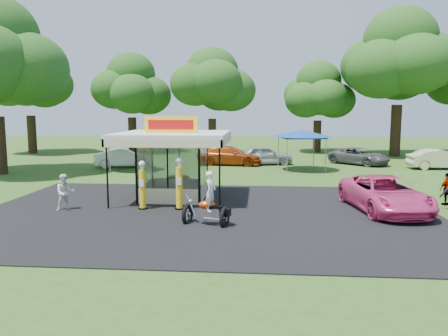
{
  "coord_description": "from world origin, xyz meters",
  "views": [
    {
      "loc": [
        2.31,
        -16.52,
        4.47
      ],
      "look_at": [
        0.62,
        4.0,
        1.74
      ],
      "focal_mm": 35.0,
      "sensor_mm": 36.0,
      "label": 1
    }
  ],
  "objects_px": {
    "gas_station_kiosk": "(174,164)",
    "bg_car_e": "(439,159)",
    "gas_pump_right": "(179,185)",
    "spectator_east_b": "(448,189)",
    "bg_car_d": "(359,156)",
    "gas_pump_left": "(142,186)",
    "pink_sedan": "(385,194)",
    "motorcycle": "(209,204)",
    "bg_car_b": "(230,156)",
    "kiosk_car": "(182,182)",
    "tent_west": "(126,137)",
    "spectator_west": "(65,192)",
    "tent_east": "(301,134)",
    "bg_car_a": "(123,158)",
    "bg_car_c": "(264,155)"
  },
  "relations": [
    {
      "from": "pink_sedan",
      "to": "tent_east",
      "type": "bearing_deg",
      "value": 92.02
    },
    {
      "from": "bg_car_e",
      "to": "gas_pump_right",
      "type": "bearing_deg",
      "value": 128.28
    },
    {
      "from": "gas_pump_right",
      "to": "bg_car_b",
      "type": "distance_m",
      "value": 16.62
    },
    {
      "from": "pink_sedan",
      "to": "bg_car_c",
      "type": "height_order",
      "value": "bg_car_c"
    },
    {
      "from": "gas_station_kiosk",
      "to": "bg_car_e",
      "type": "distance_m",
      "value": 22.14
    },
    {
      "from": "gas_station_kiosk",
      "to": "bg_car_d",
      "type": "xyz_separation_m",
      "value": [
        12.53,
        15.29,
        -1.08
      ]
    },
    {
      "from": "kiosk_car",
      "to": "tent_west",
      "type": "relative_size",
      "value": 0.71
    },
    {
      "from": "pink_sedan",
      "to": "tent_east",
      "type": "distance_m",
      "value": 13.64
    },
    {
      "from": "gas_station_kiosk",
      "to": "bg_car_b",
      "type": "relative_size",
      "value": 1.01
    },
    {
      "from": "spectator_west",
      "to": "tent_west",
      "type": "bearing_deg",
      "value": 62.92
    },
    {
      "from": "gas_station_kiosk",
      "to": "bg_car_d",
      "type": "bearing_deg",
      "value": 50.66
    },
    {
      "from": "bg_car_e",
      "to": "spectator_east_b",
      "type": "bearing_deg",
      "value": 156.81
    },
    {
      "from": "gas_station_kiosk",
      "to": "tent_east",
      "type": "relative_size",
      "value": 1.24
    },
    {
      "from": "spectator_east_b",
      "to": "kiosk_car",
      "type": "bearing_deg",
      "value": -34.79
    },
    {
      "from": "bg_car_c",
      "to": "tent_west",
      "type": "bearing_deg",
      "value": 100.19
    },
    {
      "from": "gas_pump_right",
      "to": "bg_car_e",
      "type": "xyz_separation_m",
      "value": [
        17.28,
        15.29,
        -0.4
      ]
    },
    {
      "from": "gas_pump_left",
      "to": "tent_east",
      "type": "height_order",
      "value": "tent_east"
    },
    {
      "from": "pink_sedan",
      "to": "spectator_east_b",
      "type": "xyz_separation_m",
      "value": [
        3.32,
        1.56,
        -0.01
      ]
    },
    {
      "from": "gas_station_kiosk",
      "to": "pink_sedan",
      "type": "distance_m",
      "value": 10.1
    },
    {
      "from": "gas_station_kiosk",
      "to": "kiosk_car",
      "type": "height_order",
      "value": "gas_station_kiosk"
    },
    {
      "from": "gas_pump_left",
      "to": "pink_sedan",
      "type": "relative_size",
      "value": 0.4
    },
    {
      "from": "motorcycle",
      "to": "pink_sedan",
      "type": "bearing_deg",
      "value": 36.82
    },
    {
      "from": "tent_west",
      "to": "gas_pump_right",
      "type": "bearing_deg",
      "value": -63.46
    },
    {
      "from": "gas_station_kiosk",
      "to": "spectator_east_b",
      "type": "relative_size",
      "value": 3.5
    },
    {
      "from": "bg_car_b",
      "to": "gas_pump_left",
      "type": "bearing_deg",
      "value": 177.69
    },
    {
      "from": "kiosk_car",
      "to": "tent_west",
      "type": "xyz_separation_m",
      "value": [
        -5.57,
        7.96,
        2.03
      ]
    },
    {
      "from": "gas_pump_left",
      "to": "bg_car_b",
      "type": "height_order",
      "value": "gas_pump_left"
    },
    {
      "from": "pink_sedan",
      "to": "tent_west",
      "type": "height_order",
      "value": "tent_west"
    },
    {
      "from": "pink_sedan",
      "to": "bg_car_d",
      "type": "bearing_deg",
      "value": 72.67
    },
    {
      "from": "gas_pump_left",
      "to": "bg_car_d",
      "type": "relative_size",
      "value": 0.44
    },
    {
      "from": "bg_car_e",
      "to": "tent_east",
      "type": "height_order",
      "value": "tent_east"
    },
    {
      "from": "pink_sedan",
      "to": "bg_car_b",
      "type": "distance_m",
      "value": 18.0
    },
    {
      "from": "bg_car_b",
      "to": "bg_car_e",
      "type": "relative_size",
      "value": 1.16
    },
    {
      "from": "bg_car_e",
      "to": "tent_east",
      "type": "xyz_separation_m",
      "value": [
        -10.61,
        -1.56,
        2.0
      ]
    },
    {
      "from": "gas_pump_left",
      "to": "spectator_west",
      "type": "xyz_separation_m",
      "value": [
        -3.43,
        -0.43,
        -0.25
      ]
    },
    {
      "from": "gas_pump_right",
      "to": "bg_car_d",
      "type": "height_order",
      "value": "gas_pump_right"
    },
    {
      "from": "pink_sedan",
      "to": "tent_east",
      "type": "relative_size",
      "value": 1.3
    },
    {
      "from": "spectator_west",
      "to": "bg_car_e",
      "type": "relative_size",
      "value": 0.36
    },
    {
      "from": "gas_station_kiosk",
      "to": "spectator_west",
      "type": "xyz_separation_m",
      "value": [
        -4.37,
        -2.97,
        -0.96
      ]
    },
    {
      "from": "spectator_west",
      "to": "pink_sedan",
      "type": "bearing_deg",
      "value": -28.35
    },
    {
      "from": "bg_car_d",
      "to": "bg_car_e",
      "type": "distance_m",
      "value": 5.98
    },
    {
      "from": "gas_pump_left",
      "to": "spectator_east_b",
      "type": "distance_m",
      "value": 14.28
    },
    {
      "from": "gas_pump_left",
      "to": "motorcycle",
      "type": "height_order",
      "value": "gas_pump_left"
    },
    {
      "from": "gas_pump_left",
      "to": "bg_car_d",
      "type": "xyz_separation_m",
      "value": [
        13.47,
        17.82,
        -0.37
      ]
    },
    {
      "from": "gas_pump_left",
      "to": "pink_sedan",
      "type": "height_order",
      "value": "gas_pump_left"
    },
    {
      "from": "pink_sedan",
      "to": "bg_car_a",
      "type": "xyz_separation_m",
      "value": [
        -16.28,
        13.92,
        -0.06
      ]
    },
    {
      "from": "tent_east",
      "to": "bg_car_b",
      "type": "bearing_deg",
      "value": 152.86
    },
    {
      "from": "bg_car_a",
      "to": "bg_car_c",
      "type": "relative_size",
      "value": 0.95
    },
    {
      "from": "kiosk_car",
      "to": "spectator_west",
      "type": "relative_size",
      "value": 1.71
    },
    {
      "from": "motorcycle",
      "to": "bg_car_b",
      "type": "distance_m",
      "value": 19.12
    }
  ]
}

